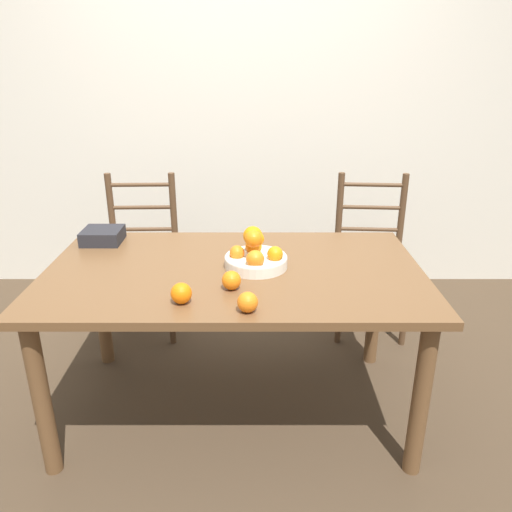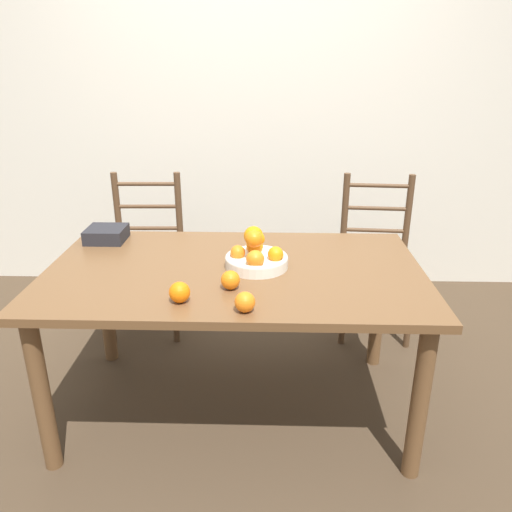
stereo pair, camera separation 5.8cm
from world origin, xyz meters
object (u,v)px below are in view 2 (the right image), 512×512
(orange_loose_1, at_px, (180,292))
(book_stack, at_px, (106,234))
(chair_right, at_px, (375,259))
(chair_left, at_px, (147,257))
(orange_loose_0, at_px, (231,280))
(fruit_bowl, at_px, (256,255))
(orange_loose_2, at_px, (245,302))

(orange_loose_1, relative_size, book_stack, 0.42)
(chair_right, bearing_deg, orange_loose_1, -126.30)
(chair_left, bearing_deg, chair_right, -1.93)
(chair_right, bearing_deg, orange_loose_0, -123.55)
(fruit_bowl, bearing_deg, orange_loose_2, -93.86)
(fruit_bowl, height_order, orange_loose_0, fruit_bowl)
(orange_loose_0, relative_size, chair_right, 0.08)
(orange_loose_0, bearing_deg, orange_loose_1, -146.76)
(chair_right, relative_size, book_stack, 5.03)
(fruit_bowl, distance_m, chair_right, 1.11)
(orange_loose_0, xyz_separation_m, orange_loose_2, (0.06, -0.19, -0.00))
(chair_right, bearing_deg, book_stack, -157.77)
(orange_loose_0, bearing_deg, book_stack, 140.77)
(orange_loose_0, distance_m, chair_left, 1.23)
(orange_loose_2, xyz_separation_m, book_stack, (-0.73, 0.73, -0.00))
(chair_left, relative_size, book_stack, 5.03)
(book_stack, bearing_deg, orange_loose_0, -39.23)
(orange_loose_2, distance_m, chair_right, 1.45)
(chair_right, bearing_deg, orange_loose_2, -116.78)
(orange_loose_1, height_order, chair_left, chair_left)
(orange_loose_0, distance_m, chair_right, 1.33)
(fruit_bowl, bearing_deg, chair_left, 131.03)
(fruit_bowl, relative_size, chair_right, 0.29)
(orange_loose_2, bearing_deg, chair_right, 59.07)
(chair_left, bearing_deg, book_stack, -99.99)
(orange_loose_1, bearing_deg, chair_right, 49.55)
(orange_loose_0, relative_size, chair_left, 0.08)
(orange_loose_0, height_order, chair_left, chair_left)
(orange_loose_2, xyz_separation_m, chair_right, (0.73, 1.21, -0.31))
(orange_loose_1, bearing_deg, orange_loose_2, -15.60)
(orange_loose_0, bearing_deg, orange_loose_2, -71.47)
(orange_loose_1, xyz_separation_m, book_stack, (-0.48, 0.67, -0.01))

